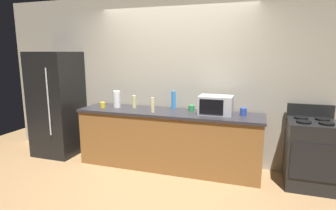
% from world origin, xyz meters
% --- Properties ---
extents(ground_plane, '(8.00, 8.00, 0.00)m').
position_xyz_m(ground_plane, '(0.00, 0.00, 0.00)').
color(ground_plane, '#A87F51').
extents(back_wall, '(6.40, 0.10, 2.70)m').
position_xyz_m(back_wall, '(0.00, 0.81, 1.35)').
color(back_wall, '#B2A893').
rests_on(back_wall, ground_plane).
extents(counter_run, '(2.84, 0.64, 0.90)m').
position_xyz_m(counter_run, '(0.00, 0.40, 0.45)').
color(counter_run, brown).
rests_on(counter_run, ground_plane).
extents(refrigerator, '(0.72, 0.73, 1.80)m').
position_xyz_m(refrigerator, '(-2.05, 0.40, 0.90)').
color(refrigerator, black).
rests_on(refrigerator, ground_plane).
extents(stove_range, '(0.60, 0.61, 1.08)m').
position_xyz_m(stove_range, '(2.00, 0.40, 0.46)').
color(stove_range, black).
rests_on(stove_range, ground_plane).
extents(microwave, '(0.48, 0.35, 0.27)m').
position_xyz_m(microwave, '(0.72, 0.45, 1.04)').
color(microwave, '#B7BABF').
rests_on(microwave, counter_run).
extents(paper_towel_roll, '(0.12, 0.12, 0.27)m').
position_xyz_m(paper_towel_roll, '(-0.90, 0.45, 1.04)').
color(paper_towel_roll, white).
rests_on(paper_towel_roll, counter_run).
extents(bottle_spray_cleaner, '(0.07, 0.07, 0.28)m').
position_xyz_m(bottle_spray_cleaner, '(0.02, 0.62, 1.04)').
color(bottle_spray_cleaner, '#338CE5').
rests_on(bottle_spray_cleaner, counter_run).
extents(bottle_hand_soap, '(0.06, 0.06, 0.22)m').
position_xyz_m(bottle_hand_soap, '(-0.20, 0.27, 1.01)').
color(bottle_hand_soap, beige).
rests_on(bottle_hand_soap, counter_run).
extents(bottle_vinegar, '(0.07, 0.07, 0.20)m').
position_xyz_m(bottle_vinegar, '(-0.62, 0.51, 1.00)').
color(bottle_vinegar, beige).
rests_on(bottle_vinegar, counter_run).
extents(mug_green, '(0.09, 0.09, 0.09)m').
position_xyz_m(mug_green, '(0.33, 0.55, 0.94)').
color(mug_green, '#2D8C47').
rests_on(mug_green, counter_run).
extents(mug_yellow, '(0.09, 0.09, 0.09)m').
position_xyz_m(mug_yellow, '(-1.11, 0.36, 0.94)').
color(mug_yellow, yellow).
rests_on(mug_yellow, counter_run).
extents(mug_blue, '(0.09, 0.09, 0.11)m').
position_xyz_m(mug_blue, '(1.11, 0.48, 0.95)').
color(mug_blue, '#2D4CB2').
rests_on(mug_blue, counter_run).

